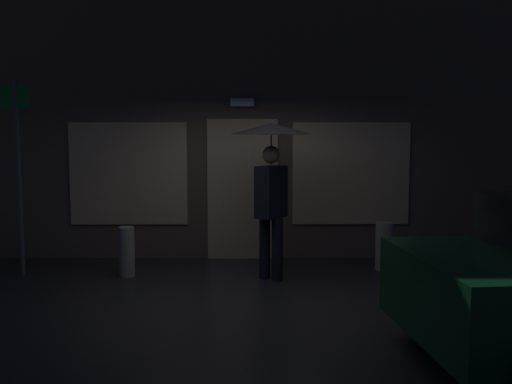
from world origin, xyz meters
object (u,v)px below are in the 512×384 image
at_px(sidewalk_bollard, 127,252).
at_px(person_with_umbrella, 271,160).
at_px(street_sign_post, 18,166).
at_px(sidewalk_bollard_2, 385,246).

bearing_deg(sidewalk_bollard, person_with_umbrella, -6.11).
bearing_deg(sidewalk_bollard, street_sign_post, 177.84).
relative_size(person_with_umbrella, street_sign_post, 0.78).
distance_m(street_sign_post, sidewalk_bollard_2, 5.28).
xyz_separation_m(person_with_umbrella, sidewalk_bollard_2, (1.67, 0.58, -1.27)).
distance_m(person_with_umbrella, sidewalk_bollard, 2.37).
bearing_deg(street_sign_post, sidewalk_bollard, -2.16).
bearing_deg(sidewalk_bollard_2, sidewalk_bollard, -174.35).
xyz_separation_m(person_with_umbrella, sidewalk_bollard, (-1.99, 0.21, -1.27)).
bearing_deg(street_sign_post, person_with_umbrella, -4.44).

